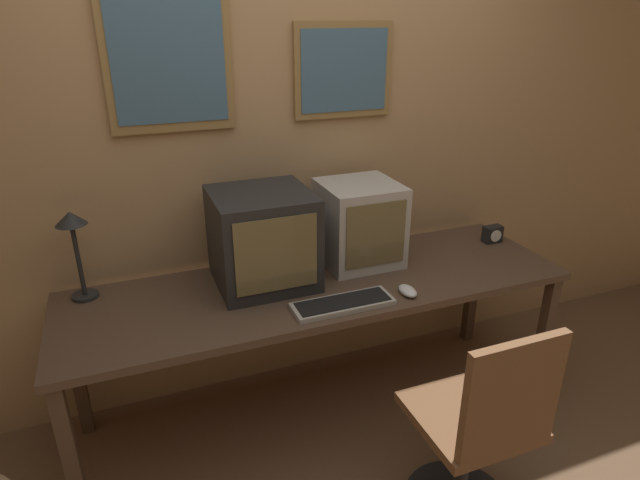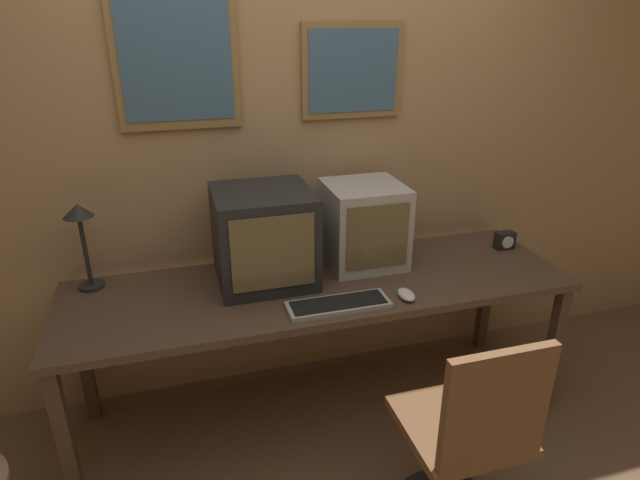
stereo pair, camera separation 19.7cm
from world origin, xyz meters
name	(u,v)px [view 1 (the left image)]	position (x,y,z in m)	size (l,w,h in m)	color
wall_back	(287,146)	(0.00, 1.23, 1.31)	(8.00, 0.08, 2.60)	tan
desk	(320,296)	(0.00, 0.78, 0.69)	(2.34, 0.70, 0.76)	#4C3828
monitor_left	(263,238)	(-0.24, 0.89, 0.97)	(0.44, 0.43, 0.43)	black
monitor_right	(359,223)	(0.27, 0.94, 0.96)	(0.37, 0.37, 0.40)	#B7B2A8
keyboard_main	(343,304)	(0.01, 0.54, 0.77)	(0.44, 0.15, 0.03)	#A8A399
mouse_near_keyboard	(408,291)	(0.32, 0.53, 0.77)	(0.07, 0.12, 0.04)	silver
desk_clock	(493,234)	(1.05, 0.88, 0.80)	(0.10, 0.06, 0.09)	black
desk_lamp	(74,235)	(-1.02, 1.03, 1.05)	(0.13, 0.13, 0.40)	black
office_chair	(477,439)	(0.33, -0.03, 0.42)	(0.45, 0.45, 0.94)	black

